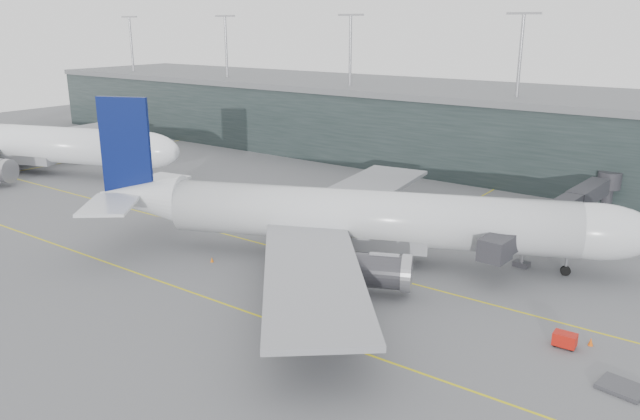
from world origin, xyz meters
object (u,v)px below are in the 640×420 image
Objects in this scene: second_aircraft at (19,143)px; gse_cart at (565,339)px; jet_bridge at (562,207)px; main_aircraft at (364,218)px.

gse_cart is (104.37, -8.55, -4.82)m from second_aircraft.
second_aircraft is at bearing 173.88° from gse_cart.
jet_bridge is 21.87× the size of gse_cart.
main_aircraft is 78.52m from second_aircraft.
jet_bridge is at bearing -6.86° from second_aircraft.
gse_cart is at bearing -40.15° from main_aircraft.
main_aircraft is 28.00m from jet_bridge.
second_aircraft is at bearing -163.16° from jet_bridge.
second_aircraft is 104.83m from gse_cart.
main_aircraft is 27.34m from gse_cart.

